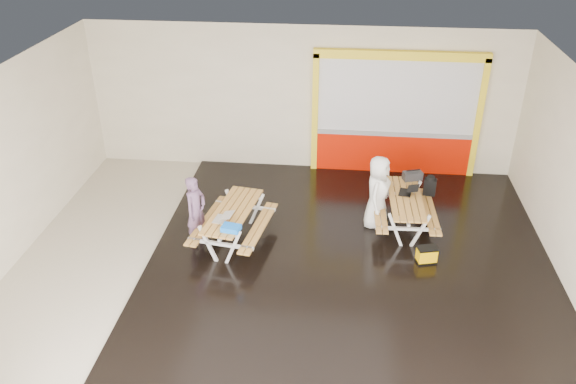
# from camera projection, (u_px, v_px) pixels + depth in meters

# --- Properties ---
(room) EXTENTS (10.02, 8.02, 3.52)m
(room) POSITION_uv_depth(u_px,v_px,m) (283.00, 179.00, 10.09)
(room) COLOR #BDB39F
(room) RESTS_ON ground
(deck) EXTENTS (7.50, 7.98, 0.05)m
(deck) POSITION_uv_depth(u_px,v_px,m) (350.00, 264.00, 10.82)
(deck) COLOR black
(deck) RESTS_ON room
(kiosk) EXTENTS (3.88, 0.16, 3.00)m
(kiosk) POSITION_uv_depth(u_px,v_px,m) (395.00, 117.00, 13.46)
(kiosk) COLOR red
(kiosk) RESTS_ON room
(picnic_table_left) EXTENTS (1.55, 2.05, 0.75)m
(picnic_table_left) POSITION_uv_depth(u_px,v_px,m) (233.00, 218.00, 11.20)
(picnic_table_left) COLOR #C78D3F
(picnic_table_left) RESTS_ON deck
(picnic_table_right) EXTENTS (1.29, 1.86, 0.73)m
(picnic_table_right) POSITION_uv_depth(u_px,v_px,m) (405.00, 205.00, 11.67)
(picnic_table_right) COLOR #C78D3F
(picnic_table_right) RESTS_ON deck
(person_left) EXTENTS (0.51, 0.60, 1.40)m
(person_left) POSITION_uv_depth(u_px,v_px,m) (196.00, 211.00, 11.04)
(person_left) COLOR #644867
(person_left) RESTS_ON deck
(person_right) EXTENTS (0.69, 0.88, 1.58)m
(person_right) POSITION_uv_depth(u_px,v_px,m) (378.00, 193.00, 11.68)
(person_right) COLOR white
(person_right) RESTS_ON deck
(laptop_left) EXTENTS (0.40, 0.37, 0.15)m
(laptop_left) POSITION_uv_depth(u_px,v_px,m) (223.00, 218.00, 10.78)
(laptop_left) COLOR silver
(laptop_left) RESTS_ON picnic_table_left
(laptop_right) EXTENTS (0.44, 0.40, 0.16)m
(laptop_right) POSITION_uv_depth(u_px,v_px,m) (408.00, 191.00, 11.72)
(laptop_right) COLOR black
(laptop_right) RESTS_ON picnic_table_right
(blue_pouch) EXTENTS (0.37, 0.29, 0.10)m
(blue_pouch) POSITION_uv_depth(u_px,v_px,m) (231.00, 228.00, 10.47)
(blue_pouch) COLOR blue
(blue_pouch) RESTS_ON picnic_table_left
(toolbox) EXTENTS (0.44, 0.31, 0.23)m
(toolbox) POSITION_uv_depth(u_px,v_px,m) (413.00, 176.00, 12.22)
(toolbox) COLOR black
(toolbox) RESTS_ON picnic_table_right
(backpack) EXTENTS (0.28, 0.21, 0.43)m
(backpack) POSITION_uv_depth(u_px,v_px,m) (430.00, 186.00, 12.15)
(backpack) COLOR black
(backpack) RESTS_ON picnic_table_right
(dark_case) EXTENTS (0.42, 0.35, 0.14)m
(dark_case) POSITION_uv_depth(u_px,v_px,m) (385.00, 221.00, 11.97)
(dark_case) COLOR black
(dark_case) RESTS_ON deck
(fluke_bag) EXTENTS (0.41, 0.32, 0.32)m
(fluke_bag) POSITION_uv_depth(u_px,v_px,m) (427.00, 255.00, 10.77)
(fluke_bag) COLOR black
(fluke_bag) RESTS_ON deck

